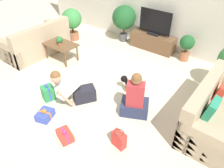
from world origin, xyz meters
TOP-DOWN VIEW (x-y plane):
  - ground_plane at (0.00, 0.00)m, footprint 16.00×16.00m
  - wall_back at (0.00, 2.63)m, footprint 8.40×0.06m
  - sofa_left at (-2.39, 0.20)m, footprint 0.91×1.77m
  - sofa_right at (2.40, 0.36)m, footprint 0.91×1.77m
  - coffee_table at (-1.58, 0.37)m, footprint 0.86×0.54m
  - tv_console at (0.03, 2.36)m, footprint 1.27×0.40m
  - tv at (0.03, 2.36)m, footprint 0.93×0.20m
  - potted_plant_back_right at (1.02, 2.31)m, footprint 0.38×0.38m
  - potted_plant_back_left at (-0.95, 2.31)m, footprint 0.70×0.70m
  - potted_plant_corner_left at (-2.25, 1.44)m, footprint 0.59×0.59m
  - person_kneeling at (-0.09, -0.67)m, footprint 0.68×0.82m
  - person_sitting at (1.06, -0.20)m, footprint 0.64×0.61m
  - dog at (0.59, 0.29)m, footprint 0.50×0.19m
  - gift_box_a at (-0.19, -1.33)m, footprint 0.34×0.38m
  - gift_box_b at (0.46, -1.44)m, footprint 0.38×0.31m
  - gift_box_c at (-0.58, -0.93)m, footprint 0.27×0.28m
  - gift_bag_a at (1.28, -1.01)m, footprint 0.25×0.17m
  - mug at (-1.74, 0.42)m, footprint 0.12×0.08m
  - tabletop_plant at (-1.54, 0.32)m, footprint 0.17×0.17m

SIDE VIEW (x-z plane):
  - ground_plane at x=0.00m, z-range 0.00..0.00m
  - gift_box_b at x=0.46m, z-range -0.03..0.16m
  - gift_box_a at x=-0.19m, z-range -0.03..0.19m
  - gift_bag_a at x=1.28m, z-range -0.01..0.31m
  - gift_box_c at x=-0.58m, z-range -0.03..0.35m
  - dog at x=0.59m, z-range 0.05..0.39m
  - tv_console at x=0.03m, z-range 0.00..0.45m
  - sofa_right at x=2.40m, z-range -0.13..0.74m
  - sofa_left at x=-2.39m, z-range -0.12..0.75m
  - person_sitting at x=1.06m, z-range -0.13..0.80m
  - person_kneeling at x=-0.09m, z-range -0.05..0.76m
  - coffee_table at x=-1.58m, z-range 0.17..0.63m
  - potted_plant_back_right at x=1.02m, z-range 0.08..0.78m
  - mug at x=-1.74m, z-range 0.46..0.55m
  - tabletop_plant at x=-1.54m, z-range 0.47..0.69m
  - potted_plant_corner_left at x=-2.25m, z-range 0.12..1.08m
  - potted_plant_back_left at x=-0.95m, z-range 0.17..1.25m
  - tv at x=0.03m, z-range 0.41..1.10m
  - wall_back at x=0.00m, z-range 0.00..2.60m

